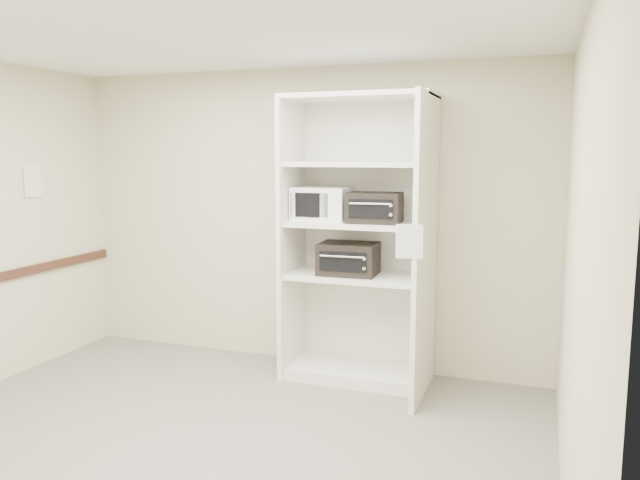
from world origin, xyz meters
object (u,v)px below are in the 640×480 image
(toaster_oven_upper, at_px, (375,208))
(shelving_unit, at_px, (364,250))
(microwave, at_px, (322,203))
(toaster_oven_lower, at_px, (349,259))

(toaster_oven_upper, bearing_deg, shelving_unit, 154.72)
(microwave, bearing_deg, toaster_oven_upper, -7.59)
(shelving_unit, xyz_separation_m, microwave, (-0.38, 0.02, 0.38))
(shelving_unit, distance_m, toaster_oven_upper, 0.38)
(shelving_unit, distance_m, toaster_oven_lower, 0.15)
(microwave, relative_size, toaster_oven_lower, 0.98)
(toaster_oven_lower, bearing_deg, toaster_oven_upper, -4.65)
(toaster_oven_lower, bearing_deg, shelving_unit, 12.16)
(shelving_unit, relative_size, toaster_oven_upper, 5.58)
(microwave, distance_m, toaster_oven_upper, 0.49)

